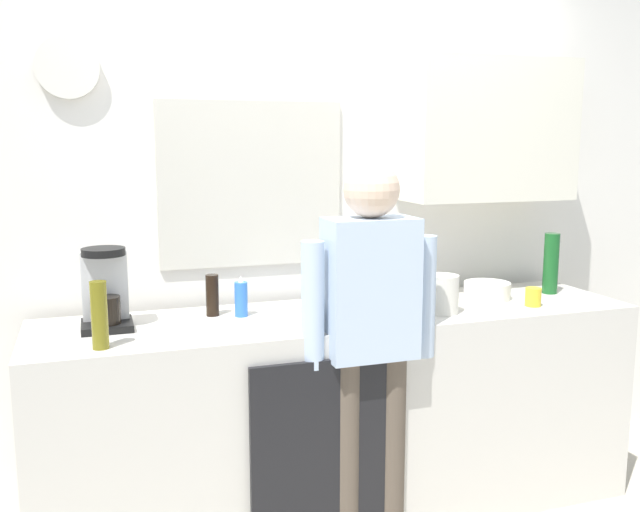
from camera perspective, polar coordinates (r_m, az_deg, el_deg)
kitchen_counter at (r=3.21m, az=1.89°, el=-12.75°), size 2.65×0.64×0.93m
dishwasher_panel at (r=2.88m, az=-0.04°, el=-16.52°), size 0.56×0.02×0.84m
back_wall_assembly at (r=3.40m, az=1.30°, el=4.16°), size 4.25×0.42×2.60m
coffee_maker at (r=2.93m, az=-17.20°, el=-2.84°), size 0.20×0.20×0.33m
bottle_olive_oil at (r=2.65m, az=-17.65°, el=-4.65°), size 0.06×0.06×0.25m
bottle_dark_sauce at (r=3.04m, az=-8.83°, el=-3.20°), size 0.06×0.06×0.18m
bottle_green_wine at (r=3.62m, az=18.42°, el=-0.58°), size 0.07×0.07×0.30m
cup_blue_mug at (r=3.16m, az=0.75°, el=-3.33°), size 0.08×0.08×0.10m
cup_yellow_cup at (r=3.33m, az=17.08°, el=-3.23°), size 0.07×0.07×0.09m
cup_white_mug at (r=2.80m, az=-0.83°, el=-5.05°), size 0.08×0.08×0.10m
mixing_bowl at (r=3.43m, az=13.54°, el=-2.76°), size 0.22×0.22×0.08m
dish_soap at (r=3.01m, az=-6.49°, el=-3.48°), size 0.06×0.06×0.18m
storage_canister at (r=3.09m, az=10.03°, el=-3.10°), size 0.14×0.14×0.17m
person_at_sink at (r=2.79m, az=4.11°, el=-5.71°), size 0.57×0.22×1.60m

